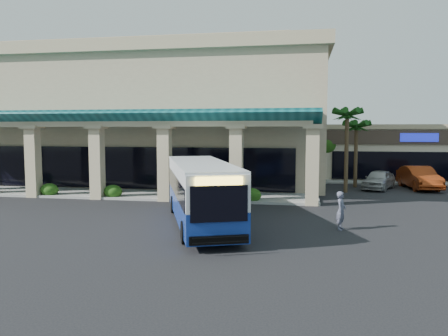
% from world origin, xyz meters
% --- Properties ---
extents(ground, '(110.00, 110.00, 0.00)m').
position_xyz_m(ground, '(0.00, 0.00, 0.00)').
color(ground, black).
extents(main_building, '(30.80, 14.80, 11.35)m').
position_xyz_m(main_building, '(-8.00, 16.00, 5.67)').
color(main_building, tan).
rests_on(main_building, ground).
extents(arcade, '(30.00, 6.20, 5.70)m').
position_xyz_m(arcade, '(-8.00, 6.80, 2.85)').
color(arcade, '#0D4D52').
rests_on(arcade, ground).
extents(strip_mall, '(22.50, 12.50, 4.90)m').
position_xyz_m(strip_mall, '(18.00, 24.00, 2.45)').
color(strip_mall, beige).
rests_on(strip_mall, ground).
extents(palm_0, '(2.40, 2.40, 6.60)m').
position_xyz_m(palm_0, '(8.50, 11.00, 3.30)').
color(palm_0, '#113A0F').
rests_on(palm_0, ground).
extents(palm_1, '(2.40, 2.40, 5.80)m').
position_xyz_m(palm_1, '(9.50, 14.00, 2.90)').
color(palm_1, '#113A0F').
rests_on(palm_1, ground).
extents(broadleaf_tree, '(2.60, 2.60, 4.81)m').
position_xyz_m(broadleaf_tree, '(7.50, 19.00, 2.41)').
color(broadleaf_tree, '#204C11').
rests_on(broadleaf_tree, ground).
extents(transit_bus, '(5.94, 10.67, 2.93)m').
position_xyz_m(transit_bus, '(0.75, -1.00, 1.46)').
color(transit_bus, navy).
rests_on(transit_bus, ground).
extents(pedestrian, '(0.58, 0.72, 1.71)m').
position_xyz_m(pedestrian, '(7.13, -1.04, 0.86)').
color(pedestrian, '#505366').
rests_on(pedestrian, ground).
extents(car_silver, '(3.27, 4.57, 1.45)m').
position_xyz_m(car_silver, '(11.10, 13.16, 0.72)').
color(car_silver, '#ABABAB').
rests_on(car_silver, ground).
extents(car_white, '(2.39, 5.35, 1.70)m').
position_xyz_m(car_white, '(14.10, 13.84, 0.85)').
color(car_white, maroon).
rests_on(car_white, ground).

